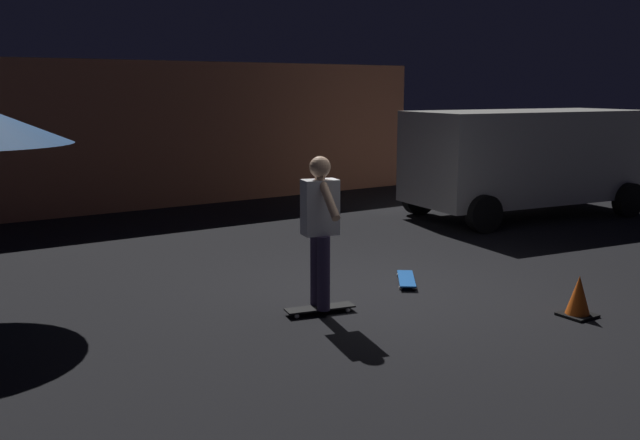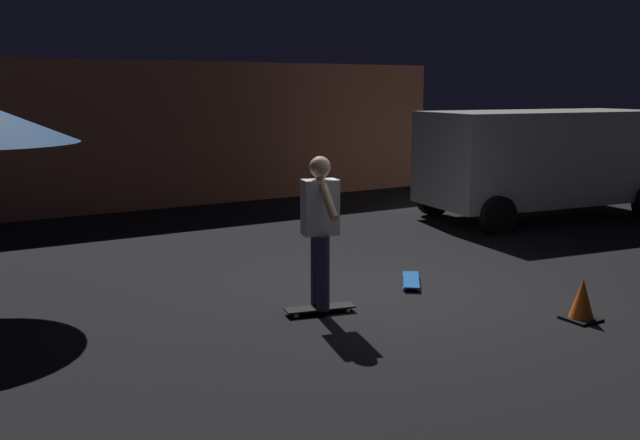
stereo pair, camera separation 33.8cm
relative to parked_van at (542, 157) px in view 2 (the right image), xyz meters
The scene contains 7 objects.
ground_plane 6.19m from the parked_van, 154.43° to the right, with size 28.00×28.00×0.00m, color black.
low_building 8.63m from the parked_van, 131.99° to the left, with size 13.40×3.37×3.00m.
parked_van is the anchor object (origin of this frame).
skateboard_ridden 7.32m from the parked_van, 156.79° to the right, with size 0.80×0.37×0.07m.
skateboard_spare 5.73m from the parked_van, 154.14° to the right, with size 0.63×0.74×0.07m.
skater 7.23m from the parked_van, 156.79° to the right, with size 0.42×0.98×1.67m.
traffic_cone 6.34m from the parked_van, 134.17° to the right, with size 0.34×0.34×0.46m.
Camera 2 is at (-5.01, -6.61, 2.45)m, focal length 39.47 mm.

